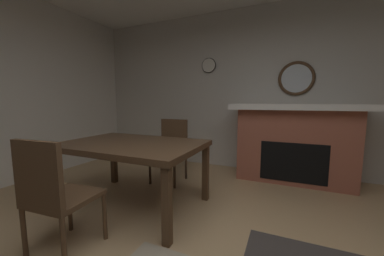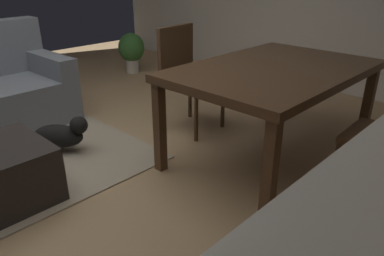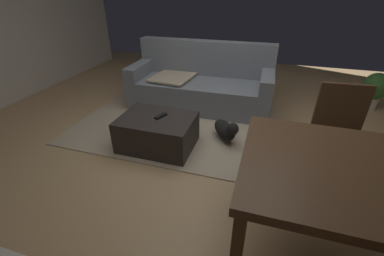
% 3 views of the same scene
% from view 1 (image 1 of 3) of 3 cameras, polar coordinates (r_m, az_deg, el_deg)
% --- Properties ---
extents(wall_back_fireplace_side, '(7.10, 0.12, 2.79)m').
position_cam_1_polar(wall_back_fireplace_side, '(3.94, 19.47, 9.40)').
color(wall_back_fireplace_side, beige).
rests_on(wall_back_fireplace_side, ground).
extents(fireplace, '(1.82, 0.76, 1.17)m').
position_cam_1_polar(fireplace, '(3.60, 25.29, -3.47)').
color(fireplace, '#9E5642').
rests_on(fireplace, ground).
extents(round_wall_mirror, '(0.54, 0.05, 0.54)m').
position_cam_1_polar(round_wall_mirror, '(3.85, 25.92, 11.73)').
color(round_wall_mirror, '#4C331E').
extents(dining_table, '(1.57, 1.05, 0.74)m').
position_cam_1_polar(dining_table, '(2.54, -15.66, -5.34)').
color(dining_table, '#513823').
rests_on(dining_table, ground).
extents(dining_chair_south, '(0.45, 0.45, 0.93)m').
position_cam_1_polar(dining_chair_south, '(3.32, -5.54, -4.81)').
color(dining_chair_south, '#513823').
rests_on(dining_chair_south, ground).
extents(dining_chair_north, '(0.47, 0.47, 0.93)m').
position_cam_1_polar(dining_chair_north, '(1.98, -32.82, -13.94)').
color(dining_chair_north, '#513823').
rests_on(dining_chair_north, ground).
extents(wall_clock, '(0.27, 0.03, 0.27)m').
position_cam_1_polar(wall_clock, '(4.11, 4.47, 16.20)').
color(wall_clock, silver).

